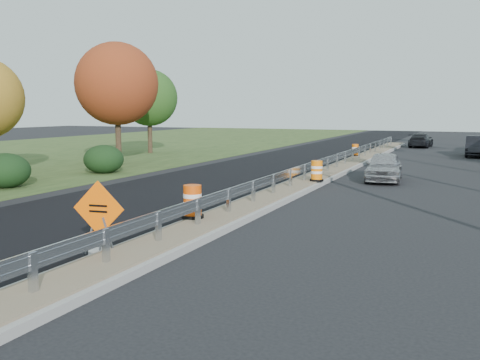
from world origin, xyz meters
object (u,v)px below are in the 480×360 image
at_px(barrel_median_near, 192,202).
at_px(car_silver, 384,167).
at_px(car_dark_mid, 477,146).
at_px(barrel_median_mid, 317,171).
at_px(barrel_median_far, 355,150).
at_px(car_dark_far, 421,140).
at_px(caution_sign, 100,237).

distance_m(barrel_median_near, car_silver, 12.77).
distance_m(car_silver, car_dark_mid, 16.60).
distance_m(barrel_median_mid, barrel_median_far, 13.44).
relative_size(barrel_median_near, car_silver, 0.24).
height_order(barrel_median_far, car_dark_far, car_dark_far).
bearing_deg(caution_sign, barrel_median_far, 80.86).
bearing_deg(barrel_median_mid, car_dark_far, 86.13).
xyz_separation_m(caution_sign, barrel_median_far, (0.35, 26.44, 0.16)).
distance_m(caution_sign, car_dark_far, 40.46).
distance_m(barrel_median_near, barrel_median_mid, 9.35).
relative_size(barrel_median_mid, barrel_median_far, 1.12).
relative_size(barrel_median_near, car_dark_mid, 0.22).
distance_m(caution_sign, car_silver, 16.50).
xyz_separation_m(barrel_median_mid, barrel_median_far, (-1.10, 13.39, -0.05)).
distance_m(caution_sign, car_dark_mid, 33.10).
distance_m(barrel_median_mid, car_silver, 3.85).
distance_m(caution_sign, barrel_median_mid, 13.13).
height_order(barrel_median_far, car_silver, car_silver).
height_order(barrel_median_near, car_dark_far, car_dark_far).
bearing_deg(car_dark_mid, car_silver, -104.23).
bearing_deg(car_dark_far, car_dark_mid, 121.74).
height_order(car_dark_mid, car_dark_far, car_dark_mid).
height_order(barrel_median_near, car_dark_mid, car_dark_mid).
xyz_separation_m(barrel_median_far, car_dark_far, (2.95, 13.88, 0.01)).
height_order(caution_sign, barrel_median_near, caution_sign).
bearing_deg(car_dark_mid, car_dark_far, 119.17).
bearing_deg(barrel_median_far, car_dark_far, 78.02).
relative_size(barrel_median_mid, car_silver, 0.22).
distance_m(caution_sign, barrel_median_far, 26.44).
xyz_separation_m(barrel_median_near, car_dark_mid, (7.55, 28.37, 0.04)).
height_order(barrel_median_near, barrel_median_far, barrel_median_near).
bearing_deg(barrel_median_far, caution_sign, -90.76).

